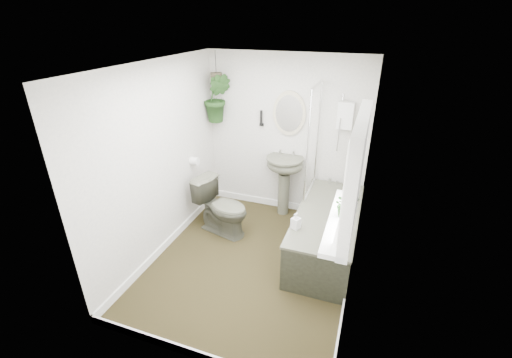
% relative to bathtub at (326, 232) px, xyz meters
% --- Properties ---
extents(floor, '(2.30, 2.80, 0.02)m').
position_rel_bathtub_xyz_m(floor, '(-0.80, -0.50, -0.30)').
color(floor, black).
rests_on(floor, ground).
extents(ceiling, '(2.30, 2.80, 0.02)m').
position_rel_bathtub_xyz_m(ceiling, '(-0.80, -0.50, 2.02)').
color(ceiling, white).
rests_on(ceiling, ground).
extents(wall_back, '(2.30, 0.02, 2.30)m').
position_rel_bathtub_xyz_m(wall_back, '(-0.80, 0.91, 0.86)').
color(wall_back, silver).
rests_on(wall_back, ground).
extents(wall_front, '(2.30, 0.02, 2.30)m').
position_rel_bathtub_xyz_m(wall_front, '(-0.80, -1.91, 0.86)').
color(wall_front, silver).
rests_on(wall_front, ground).
extents(wall_left, '(0.02, 2.80, 2.30)m').
position_rel_bathtub_xyz_m(wall_left, '(-1.96, -0.50, 0.86)').
color(wall_left, silver).
rests_on(wall_left, ground).
extents(wall_right, '(0.02, 2.80, 2.30)m').
position_rel_bathtub_xyz_m(wall_right, '(0.36, -0.50, 0.86)').
color(wall_right, silver).
rests_on(wall_right, ground).
extents(skirting, '(2.30, 2.80, 0.10)m').
position_rel_bathtub_xyz_m(skirting, '(-0.80, -0.50, -0.24)').
color(skirting, white).
rests_on(skirting, floor).
extents(bathtub, '(0.72, 1.72, 0.58)m').
position_rel_bathtub_xyz_m(bathtub, '(0.00, 0.00, 0.00)').
color(bathtub, '#505142').
rests_on(bathtub, floor).
extents(bath_screen, '(0.04, 0.72, 1.40)m').
position_rel_bathtub_xyz_m(bath_screen, '(-0.33, 0.49, 0.99)').
color(bath_screen, silver).
rests_on(bath_screen, bathtub).
extents(shower_box, '(0.20, 0.10, 0.35)m').
position_rel_bathtub_xyz_m(shower_box, '(0.00, 0.84, 1.26)').
color(shower_box, white).
rests_on(shower_box, wall_back).
extents(oval_mirror, '(0.46, 0.03, 0.62)m').
position_rel_bathtub_xyz_m(oval_mirror, '(-0.75, 0.87, 1.21)').
color(oval_mirror, '#BEB492').
rests_on(oval_mirror, wall_back).
extents(wall_sconce, '(0.04, 0.04, 0.22)m').
position_rel_bathtub_xyz_m(wall_sconce, '(-1.15, 0.86, 1.11)').
color(wall_sconce, black).
rests_on(wall_sconce, wall_back).
extents(toilet_roll_holder, '(0.11, 0.11, 0.11)m').
position_rel_bathtub_xyz_m(toilet_roll_holder, '(-1.90, 0.20, 0.61)').
color(toilet_roll_holder, white).
rests_on(toilet_roll_holder, wall_left).
extents(window_recess, '(0.08, 1.00, 0.90)m').
position_rel_bathtub_xyz_m(window_recess, '(0.29, -1.20, 1.36)').
color(window_recess, white).
rests_on(window_recess, wall_right).
extents(window_sill, '(0.18, 1.00, 0.04)m').
position_rel_bathtub_xyz_m(window_sill, '(0.22, -1.20, 0.94)').
color(window_sill, white).
rests_on(window_sill, wall_right).
extents(window_blinds, '(0.01, 0.86, 0.76)m').
position_rel_bathtub_xyz_m(window_blinds, '(0.24, -1.20, 1.36)').
color(window_blinds, white).
rests_on(window_blinds, wall_right).
extents(toilet, '(0.83, 0.60, 0.77)m').
position_rel_bathtub_xyz_m(toilet, '(-1.40, -0.02, 0.09)').
color(toilet, '#505142').
rests_on(toilet, floor).
extents(pedestal_sink, '(0.60, 0.54, 0.91)m').
position_rel_bathtub_xyz_m(pedestal_sink, '(-0.75, 0.74, 0.16)').
color(pedestal_sink, '#505142').
rests_on(pedestal_sink, floor).
extents(sill_plant, '(0.24, 0.22, 0.21)m').
position_rel_bathtub_xyz_m(sill_plant, '(0.25, -1.16, 1.07)').
color(sill_plant, black).
rests_on(sill_plant, window_sill).
extents(hanging_plant, '(0.44, 0.38, 0.69)m').
position_rel_bathtub_xyz_m(hanging_plant, '(-1.77, 0.75, 1.37)').
color(hanging_plant, black).
rests_on(hanging_plant, ceiling).
extents(soap_bottle, '(0.12, 0.12, 0.19)m').
position_rel_bathtub_xyz_m(soap_bottle, '(-0.29, -0.47, 0.39)').
color(soap_bottle, black).
rests_on(soap_bottle, bathtub).
extents(hanging_pot, '(0.16, 0.16, 0.12)m').
position_rel_bathtub_xyz_m(hanging_pot, '(-1.77, 0.75, 1.66)').
color(hanging_pot, '#443D2C').
rests_on(hanging_pot, ceiling).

